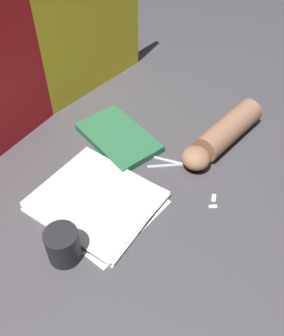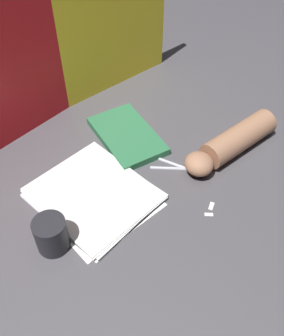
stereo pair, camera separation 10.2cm
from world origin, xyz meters
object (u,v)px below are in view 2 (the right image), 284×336
at_px(paper_stack, 94,195).
at_px(scissors, 189,168).
at_px(mug, 51,234).
at_px(hand_forearm, 231,143).
at_px(book_closed, 127,136).

distance_m(paper_stack, scissors, 0.28).
relative_size(scissors, mug, 1.80).
xyz_separation_m(scissors, hand_forearm, (0.13, -0.05, 0.03)).
bearing_deg(paper_stack, hand_forearm, -23.42).
bearing_deg(scissors, paper_stack, 154.27).
bearing_deg(book_closed, scissors, -83.02).
relative_size(book_closed, hand_forearm, 0.85).
height_order(scissors, hand_forearm, hand_forearm).
xyz_separation_m(hand_forearm, mug, (-0.55, 0.13, 0.01)).
bearing_deg(hand_forearm, mug, 166.99).
bearing_deg(hand_forearm, book_closed, 121.38).
bearing_deg(paper_stack, mug, -166.29).
distance_m(book_closed, mug, 0.41).
distance_m(scissors, hand_forearm, 0.15).
bearing_deg(mug, hand_forearm, -13.01).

